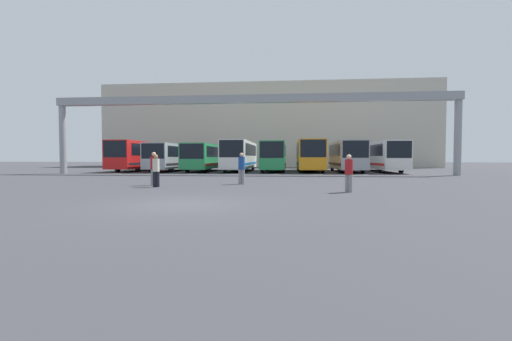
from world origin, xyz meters
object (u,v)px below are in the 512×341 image
Objects in this scene: bus_slot_0 at (142,154)px; bus_slot_4 at (274,155)px; bus_slot_7 at (381,155)px; pedestrian_near_right at (349,172)px; bus_slot_6 at (346,155)px; bus_slot_3 at (240,154)px; pedestrian_far_center at (154,168)px; bus_slot_2 at (205,156)px; bus_slot_5 at (310,154)px; bus_slot_1 at (170,156)px; pedestrian_near_left at (156,170)px; pedestrian_mid_left at (242,168)px.

bus_slot_0 is 1.22× the size of bus_slot_4.
pedestrian_near_right is (-7.36, -22.96, -0.93)m from bus_slot_7.
bus_slot_6 is at bearing -164.58° from bus_slot_7.
pedestrian_near_right is (8.11, -22.97, -1.01)m from bus_slot_3.
pedestrian_far_center is at bearing -64.41° from bus_slot_0.
bus_slot_2 reaches higher than pedestrian_far_center.
pedestrian_near_right is at bearing -107.77° from bus_slot_7.
pedestrian_near_right is 0.91× the size of pedestrian_far_center.
bus_slot_6 is (3.87, -0.48, -0.06)m from bus_slot_5.
bus_slot_6 is 22.19m from pedestrian_near_right.
bus_slot_2 reaches higher than pedestrian_near_right.
pedestrian_near_right is (0.38, -22.38, -1.02)m from bus_slot_5.
bus_slot_6 is at bearing 0.31° from bus_slot_1.
bus_slot_6 is (19.34, 0.10, 0.10)m from bus_slot_1.
pedestrian_far_center is at bearing -116.37° from bus_slot_5.
bus_slot_1 is 0.93× the size of bus_slot_2.
bus_slot_5 is 0.91× the size of bus_slot_7.
bus_slot_2 is 6.34× the size of pedestrian_near_left.
bus_slot_5 is at bearing 172.93° from bus_slot_6.
pedestrian_near_left is (-9.14, -20.60, -1.00)m from bus_slot_5.
bus_slot_7 is (11.60, 1.09, 0.00)m from bus_slot_4.
bus_slot_0 is 1.16× the size of bus_slot_2.
bus_slot_0 is 7.78m from bus_slot_2.
bus_slot_4 is at bearing -172.64° from bus_slot_5.
bus_slot_6 is 0.83× the size of bus_slot_7.
pedestrian_near_right is at bearing -79.02° from bus_slot_4.
pedestrian_far_center is (9.65, -20.15, -0.93)m from bus_slot_0.
bus_slot_3 is 7.76m from bus_slot_5.
bus_slot_1 is at bearing -179.69° from bus_slot_6.
bus_slot_1 is 23.23m from bus_slot_7.
bus_slot_7 reaches higher than pedestrian_near_right.
pedestrian_near_right is at bearing -99.06° from bus_slot_6.
bus_slot_5 is 6.21× the size of pedestrian_mid_left.
bus_slot_0 is 1.24× the size of bus_slot_1.
pedestrian_mid_left is at bearing 150.26° from pedestrian_far_center.
pedestrian_near_right is at bearing -89.04° from bus_slot_5.
bus_slot_6 is at bearing -114.13° from pedestrian_mid_left.
bus_slot_5 is 22.40m from pedestrian_near_right.
pedestrian_mid_left is at bearing -123.87° from bus_slot_7.
pedestrian_far_center is at bearing 16.47° from pedestrian_mid_left.
bus_slot_6 is (15.47, -0.25, 0.13)m from bus_slot_2.
bus_slot_2 is 19.29m from pedestrian_mid_left.
pedestrian_far_center is at bearing -130.88° from bus_slot_7.
bus_slot_1 is at bearing -179.59° from bus_slot_4.
pedestrian_far_center is (-10.06, 2.85, 0.09)m from pedestrian_near_right.
bus_slot_0 is 6.90× the size of pedestrian_mid_left.
bus_slot_4 reaches higher than pedestrian_far_center.
bus_slot_4 is 5.66× the size of pedestrian_mid_left.
bus_slot_7 is at bearing -0.08° from bus_slot_0.
pedestrian_near_right is at bearing -53.98° from bus_slot_1.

